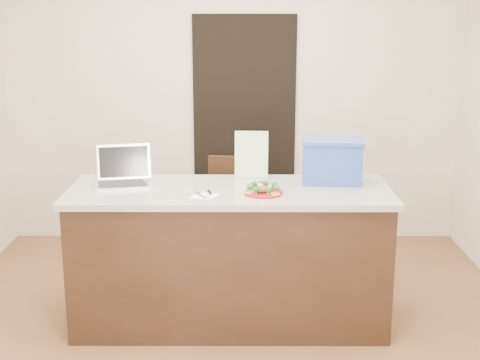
{
  "coord_description": "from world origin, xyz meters",
  "views": [
    {
      "loc": [
        0.08,
        -3.86,
        2.02
      ],
      "look_at": [
        0.07,
        0.2,
        0.99
      ],
      "focal_mm": 50.0,
      "sensor_mm": 36.0,
      "label": 1
    }
  ],
  "objects_px": {
    "chair": "(236,213)",
    "blue_box": "(332,160)",
    "napkin": "(204,196)",
    "laptop": "(123,173)",
    "plate": "(263,192)",
    "yogurt_bottle": "(260,188)",
    "island": "(230,256)"
  },
  "relations": [
    {
      "from": "napkin",
      "to": "chair",
      "type": "relative_size",
      "value": 0.15
    },
    {
      "from": "plate",
      "to": "laptop",
      "type": "height_order",
      "value": "laptop"
    },
    {
      "from": "yogurt_bottle",
      "to": "chair",
      "type": "xyz_separation_m",
      "value": [
        -0.16,
        0.79,
        -0.41
      ]
    },
    {
      "from": "napkin",
      "to": "chair",
      "type": "bearing_deg",
      "value": 77.91
    },
    {
      "from": "plate",
      "to": "laptop",
      "type": "bearing_deg",
      "value": 164.14
    },
    {
      "from": "yogurt_bottle",
      "to": "laptop",
      "type": "height_order",
      "value": "laptop"
    },
    {
      "from": "plate",
      "to": "napkin",
      "type": "height_order",
      "value": "plate"
    },
    {
      "from": "yogurt_bottle",
      "to": "plate",
      "type": "bearing_deg",
      "value": -50.43
    },
    {
      "from": "napkin",
      "to": "blue_box",
      "type": "distance_m",
      "value": 0.91
    },
    {
      "from": "chair",
      "to": "yogurt_bottle",
      "type": "bearing_deg",
      "value": -69.5
    },
    {
      "from": "chair",
      "to": "plate",
      "type": "bearing_deg",
      "value": -68.44
    },
    {
      "from": "napkin",
      "to": "chair",
      "type": "distance_m",
      "value": 0.97
    },
    {
      "from": "yogurt_bottle",
      "to": "chair",
      "type": "height_order",
      "value": "yogurt_bottle"
    },
    {
      "from": "plate",
      "to": "laptop",
      "type": "distance_m",
      "value": 0.95
    },
    {
      "from": "napkin",
      "to": "laptop",
      "type": "height_order",
      "value": "laptop"
    },
    {
      "from": "napkin",
      "to": "yogurt_bottle",
      "type": "relative_size",
      "value": 1.87
    },
    {
      "from": "plate",
      "to": "napkin",
      "type": "distance_m",
      "value": 0.37
    },
    {
      "from": "plate",
      "to": "yogurt_bottle",
      "type": "distance_m",
      "value": 0.04
    },
    {
      "from": "laptop",
      "to": "chair",
      "type": "distance_m",
      "value": 1.02
    },
    {
      "from": "island",
      "to": "laptop",
      "type": "relative_size",
      "value": 5.26
    },
    {
      "from": "chair",
      "to": "blue_box",
      "type": "bearing_deg",
      "value": -29.72
    },
    {
      "from": "island",
      "to": "yogurt_bottle",
      "type": "height_order",
      "value": "yogurt_bottle"
    },
    {
      "from": "island",
      "to": "plate",
      "type": "xyz_separation_m",
      "value": [
        0.21,
        -0.13,
        0.47
      ]
    },
    {
      "from": "plate",
      "to": "chair",
      "type": "height_order",
      "value": "chair"
    },
    {
      "from": "plate",
      "to": "blue_box",
      "type": "bearing_deg",
      "value": 33.14
    },
    {
      "from": "blue_box",
      "to": "island",
      "type": "bearing_deg",
      "value": -160.47
    },
    {
      "from": "napkin",
      "to": "yogurt_bottle",
      "type": "bearing_deg",
      "value": 13.37
    },
    {
      "from": "island",
      "to": "yogurt_bottle",
      "type": "relative_size",
      "value": 26.89
    },
    {
      "from": "chair",
      "to": "napkin",
      "type": "bearing_deg",
      "value": -92.78
    },
    {
      "from": "napkin",
      "to": "chair",
      "type": "xyz_separation_m",
      "value": [
        0.19,
        0.87,
        -0.38
      ]
    },
    {
      "from": "napkin",
      "to": "blue_box",
      "type": "height_order",
      "value": "blue_box"
    },
    {
      "from": "plate",
      "to": "laptop",
      "type": "xyz_separation_m",
      "value": [
        -0.92,
        0.26,
        0.06
      ]
    }
  ]
}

